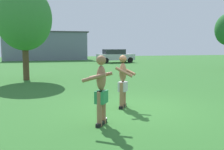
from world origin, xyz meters
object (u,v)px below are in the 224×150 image
Objects in this scene: frisbee at (102,118)px; tree_right_field at (24,18)px; player_near at (101,88)px; car_silver_mid_lot at (115,56)px; player_in_gray at (123,79)px.

tree_right_field is (-2.59, 8.72, 3.51)m from frisbee.
player_near is 9.89m from tree_right_field.
car_silver_mid_lot reaches higher than frisbee.
frisbee is (0.13, 0.50, -0.91)m from player_near.
tree_right_field reaches higher than player_in_gray.
player_near is at bearing -104.57° from frisbee.
tree_right_field reaches higher than frisbee.
tree_right_field is at bearing 114.58° from player_in_gray.
player_near reaches higher than player_in_gray.
player_near is 0.33× the size of tree_right_field.
car_silver_mid_lot is (6.46, 22.23, 0.81)m from frisbee.
frisbee is 9.75m from tree_right_field.
player_in_gray is 6.21× the size of frisbee.
car_silver_mid_lot is at bearing 73.80° from frisbee.
player_near is at bearing -106.17° from car_silver_mid_lot.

